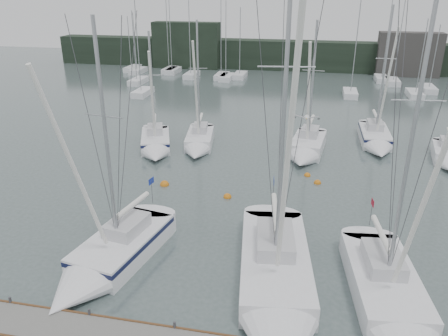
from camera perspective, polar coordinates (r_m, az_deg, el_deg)
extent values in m
plane|color=#485855|center=(23.07, 1.66, -14.80)|extent=(160.00, 160.00, 0.00)
cube|color=black|center=(80.91, 9.70, 14.28)|extent=(90.00, 4.00, 5.00)
cube|color=black|center=(81.98, -4.93, 15.68)|extent=(12.00, 3.00, 8.00)
cube|color=#393735|center=(80.13, 22.99, 13.50)|extent=(10.00, 3.00, 7.00)
cube|color=white|center=(61.92, -10.57, 9.63)|extent=(1.80, 4.50, 0.90)
cylinder|color=#9C9FA4|center=(60.32, -11.23, 15.75)|extent=(0.12, 0.12, 12.57)
cube|color=white|center=(80.80, -11.84, 12.57)|extent=(1.80, 4.50, 0.90)
cylinder|color=#9C9FA4|center=(79.68, -12.26, 15.80)|extent=(0.12, 0.12, 8.43)
cube|color=white|center=(62.80, 16.15, 9.31)|extent=(1.80, 4.50, 0.90)
cylinder|color=#9C9FA4|center=(61.15, 16.91, 15.59)|extent=(0.12, 0.12, 13.14)
cube|color=white|center=(72.36, -0.30, 11.88)|extent=(1.80, 4.50, 0.90)
cylinder|color=#9C9FA4|center=(70.89, -0.40, 17.20)|extent=(0.12, 0.12, 12.66)
cube|color=white|center=(71.27, 0.32, 11.72)|extent=(1.80, 4.50, 0.90)
cylinder|color=#9C9FA4|center=(69.87, 0.25, 16.49)|extent=(0.12, 0.12, 11.14)
cube|color=white|center=(77.57, -6.68, 12.48)|extent=(1.80, 4.50, 0.90)
cylinder|color=#9C9FA4|center=(76.16, -7.05, 17.69)|extent=(0.12, 0.12, 13.35)
cube|color=white|center=(69.57, 25.08, 9.32)|extent=(1.80, 4.50, 0.90)
cylinder|color=#9C9FA4|center=(68.32, 25.82, 12.99)|extent=(0.12, 0.12, 8.39)
cube|color=white|center=(74.47, 19.83, 10.88)|extent=(1.80, 4.50, 0.90)
cylinder|color=#9C9FA4|center=(73.05, 20.59, 15.82)|extent=(0.12, 0.12, 12.24)
cube|color=white|center=(78.34, -11.14, 12.31)|extent=(1.80, 4.50, 0.90)
cylinder|color=#9C9FA4|center=(77.16, -11.58, 15.90)|extent=(0.12, 0.12, 9.12)
cube|color=white|center=(65.33, 23.62, 8.80)|extent=(1.80, 4.50, 0.90)
cylinder|color=#9C9FA4|center=(63.96, 24.44, 13.14)|extent=(0.12, 0.12, 9.36)
cube|color=white|center=(73.32, -4.25, 11.97)|extent=(1.80, 4.50, 0.90)
cylinder|color=#9C9FA4|center=(71.96, -4.51, 16.60)|extent=(0.12, 0.12, 11.12)
cube|color=white|center=(72.74, 21.15, 10.44)|extent=(1.80, 4.50, 0.90)
cylinder|color=#9C9FA4|center=(71.33, 21.94, 15.28)|extent=(0.12, 0.12, 11.71)
cube|color=white|center=(72.95, 2.11, 11.96)|extent=(1.80, 4.50, 0.90)
cylinder|color=#9C9FA4|center=(71.62, 2.10, 16.22)|extent=(0.12, 0.12, 10.13)
cube|color=white|center=(69.67, -11.14, 11.04)|extent=(1.80, 4.50, 0.90)
cylinder|color=#9C9FA4|center=(68.35, -11.65, 15.37)|extent=(0.12, 0.12, 9.88)
cube|color=white|center=(78.18, -7.05, 12.54)|extent=(1.80, 4.50, 0.90)
cylinder|color=#9C9FA4|center=(76.77, -7.44, 17.76)|extent=(0.12, 0.12, 13.49)
cube|color=white|center=(25.49, -13.01, -10.12)|extent=(4.14, 6.74, 1.58)
cone|color=white|center=(22.71, -19.59, -15.56)|extent=(3.49, 3.20, 3.06)
cube|color=#BCBCC1|center=(25.25, -12.57, -7.32)|extent=(2.11, 2.78, 0.74)
cylinder|color=#9C9FA4|center=(22.32, -15.13, 3.70)|extent=(0.19, 0.19, 11.61)
cylinder|color=white|center=(25.32, -11.83, -4.71)|extent=(0.84, 3.08, 0.30)
cube|color=#0F1439|center=(25.21, -13.11, -9.11)|extent=(4.16, 6.76, 0.26)
cube|color=#1B2E97|center=(26.64, -9.48, -1.70)|extent=(0.12, 0.56, 0.38)
cube|color=white|center=(23.68, 6.64, -12.39)|extent=(4.61, 8.99, 1.63)
cube|color=#BCBCC1|center=(23.47, 6.72, -9.24)|extent=(2.36, 3.67, 0.76)
cylinder|color=#9C9FA4|center=(19.38, 7.89, 8.31)|extent=(0.20, 0.20, 15.98)
cylinder|color=white|center=(23.99, 6.72, -5.77)|extent=(0.87, 4.20, 0.30)
cube|color=#1B2E97|center=(26.23, 6.53, -1.70)|extent=(0.10, 0.58, 0.39)
cube|color=white|center=(23.60, 20.00, -14.05)|extent=(3.84, 7.32, 1.53)
cube|color=#BCBCC1|center=(23.37, 20.08, -11.10)|extent=(1.99, 2.98, 0.71)
cylinder|color=#9C9FA4|center=(19.64, 23.42, 4.03)|extent=(0.18, 0.18, 14.32)
cylinder|color=white|center=(23.63, 19.87, -8.05)|extent=(0.68, 3.44, 0.29)
cube|color=maroon|center=(25.33, 18.84, -4.31)|extent=(0.08, 0.55, 0.37)
cube|color=white|center=(41.43, -8.90, 3.34)|extent=(4.11, 5.71, 1.52)
cone|color=white|center=(37.97, -8.93, 1.50)|extent=(3.12, 2.93, 2.53)
cube|color=#BCBCC1|center=(41.56, -8.99, 5.02)|extent=(2.00, 2.41, 0.71)
cylinder|color=#9C9FA4|center=(39.62, -9.38, 10.55)|extent=(0.18, 0.18, 9.29)
cylinder|color=white|center=(41.80, -9.06, 6.42)|extent=(1.11, 2.47, 0.28)
cube|color=#0F1439|center=(41.27, -8.95, 4.00)|extent=(4.14, 5.74, 0.25)
cube|color=white|center=(41.74, -3.16, 3.69)|extent=(3.18, 5.60, 1.42)
cone|color=white|center=(38.21, -3.70, 1.83)|extent=(2.70, 2.61, 2.37)
cube|color=#BCBCC1|center=(41.86, -3.13, 5.25)|extent=(1.62, 2.30, 0.66)
cylinder|color=#9C9FA4|center=(39.84, -3.40, 11.44)|extent=(0.17, 0.17, 10.21)
cylinder|color=white|center=(42.17, -3.08, 6.59)|extent=(0.67, 2.59, 0.27)
cube|color=white|center=(40.49, 10.91, 2.80)|extent=(3.23, 5.52, 1.66)
cone|color=white|center=(37.00, 10.10, 0.92)|extent=(2.90, 2.54, 2.66)
cube|color=#BCBCC1|center=(40.63, 11.15, 4.67)|extent=(1.69, 2.25, 0.78)
cylinder|color=#9C9FA4|center=(38.55, 11.49, 10.89)|extent=(0.20, 0.20, 10.14)
cylinder|color=white|center=(40.81, 11.35, 6.20)|extent=(0.60, 2.59, 0.31)
cube|color=white|center=(44.81, 19.02, 3.83)|extent=(2.65, 5.85, 1.48)
cone|color=white|center=(40.93, 19.70, 1.97)|extent=(2.60, 2.53, 2.57)
cube|color=#BCBCC1|center=(44.96, 19.12, 5.34)|extent=(1.44, 2.34, 0.69)
cylinder|color=#9C9FA4|center=(42.88, 20.19, 11.76)|extent=(0.18, 0.18, 11.34)
cylinder|color=white|center=(45.36, 19.17, 6.65)|extent=(0.32, 2.84, 0.28)
cube|color=#0F1439|center=(44.66, 19.10, 4.43)|extent=(2.67, 5.87, 0.25)
cube|color=white|center=(42.86, 27.04, 1.63)|extent=(2.85, 4.66, 1.34)
cube|color=#BCBCC1|center=(42.98, 27.22, 3.05)|extent=(1.47, 1.91, 0.63)
sphere|color=orange|center=(31.38, 0.45, -3.84)|extent=(0.59, 0.59, 0.59)
sphere|color=orange|center=(34.31, 12.10, -1.95)|extent=(0.56, 0.56, 0.56)
sphere|color=orange|center=(33.57, -7.78, -2.21)|extent=(0.70, 0.70, 0.70)
ellipsoid|color=silver|center=(17.90, 10.76, 6.52)|extent=(0.23, 0.43, 0.19)
cube|color=gray|center=(17.91, 9.92, 6.66)|extent=(0.43, 0.15, 0.10)
cube|color=gray|center=(17.88, 11.61, 6.50)|extent=(0.43, 0.15, 0.10)
sphere|color=orange|center=(35.48, 10.83, -0.99)|extent=(0.52, 0.52, 0.52)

